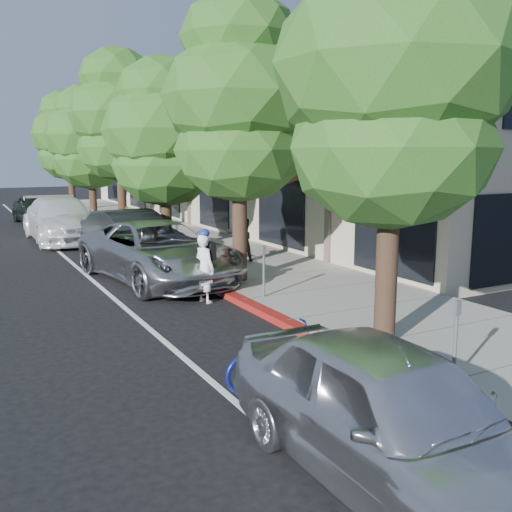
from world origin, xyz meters
TOP-DOWN VIEW (x-y plane):
  - ground at (0.00, 0.00)m, footprint 120.00×120.00m
  - sidewalk at (2.30, 8.00)m, footprint 4.60×56.00m
  - curb at (0.00, 8.00)m, footprint 0.30×56.00m
  - curb_red_segment at (0.00, 1.00)m, footprint 0.32×4.00m
  - storefront_building at (9.60, 18.00)m, footprint 10.00×36.00m
  - street_tree_0 at (0.90, -2.00)m, footprint 4.32×4.32m
  - street_tree_1 at (0.90, 4.00)m, footprint 4.13×4.13m
  - street_tree_2 at (0.90, 10.00)m, footprint 4.44×4.44m
  - street_tree_3 at (0.90, 16.00)m, footprint 4.45×4.45m
  - street_tree_4 at (0.90, 22.00)m, footprint 4.85×4.85m
  - street_tree_5 at (0.90, 28.00)m, footprint 4.62×4.62m
  - cyclist at (-0.70, 2.72)m, footprint 0.54×0.70m
  - bicycle at (-1.74, -2.69)m, footprint 1.90×0.76m
  - silver_suv at (-0.95, 5.50)m, footprint 3.59×6.46m
  - dark_sedan at (-0.69, 9.00)m, footprint 2.49×5.40m
  - white_pickup at (-1.98, 15.00)m, footprint 2.63×6.30m
  - dark_suv_far at (-2.04, 22.25)m, footprint 2.32×4.63m
  - near_car_a at (-2.04, -5.50)m, footprint 1.92×4.70m
  - pedestrian at (2.14, 6.49)m, footprint 0.92×0.73m

SIDE VIEW (x-z plane):
  - ground at x=0.00m, z-range 0.00..0.00m
  - sidewalk at x=2.30m, z-range 0.00..0.15m
  - curb at x=0.00m, z-range 0.00..0.15m
  - curb_red_segment at x=0.00m, z-range 0.00..0.15m
  - bicycle at x=-1.74m, z-range 0.00..0.98m
  - dark_suv_far at x=-2.04m, z-range 0.00..1.52m
  - near_car_a at x=-2.04m, z-range 0.00..1.60m
  - cyclist at x=-0.70m, z-range 0.00..1.69m
  - silver_suv at x=-0.95m, z-range 0.00..1.71m
  - dark_sedan at x=-0.69m, z-range 0.00..1.71m
  - white_pickup at x=-1.98m, z-range 0.00..1.82m
  - pedestrian at x=2.14m, z-range 0.15..2.03m
  - storefront_building at x=9.60m, z-range 0.00..7.00m
  - street_tree_2 at x=0.90m, z-range 0.80..7.87m
  - street_tree_4 at x=0.90m, z-range 0.80..8.24m
  - street_tree_5 at x=0.90m, z-range 0.92..8.60m
  - street_tree_0 at x=0.90m, z-range 1.02..8.86m
  - street_tree_1 at x=0.90m, z-range 1.06..8.86m
  - street_tree_3 at x=0.90m, z-range 1.11..9.40m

